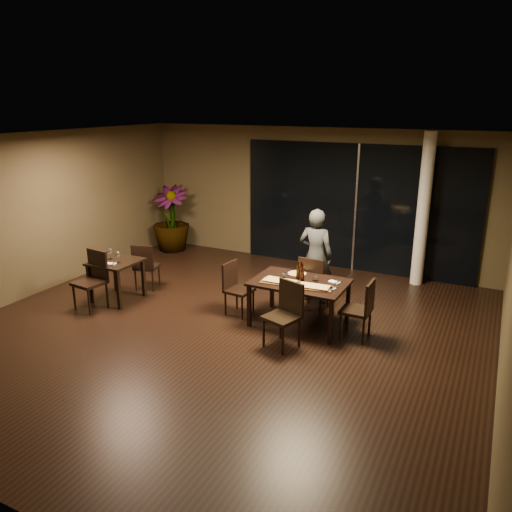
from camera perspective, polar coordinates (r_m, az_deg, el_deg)
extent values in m
plane|color=black|center=(8.10, -3.93, -8.54)|extent=(8.00, 8.00, 0.00)
cube|color=#443A24|center=(11.15, 6.57, 6.74)|extent=(8.00, 0.10, 3.00)
cube|color=#443A24|center=(10.20, -24.20, 4.33)|extent=(0.10, 8.00, 3.00)
cube|color=silver|center=(7.31, -4.43, 13.30)|extent=(8.00, 8.00, 0.04)
cube|color=black|center=(10.80, 11.38, 5.35)|extent=(5.00, 0.06, 2.70)
cylinder|color=silver|center=(10.20, 18.56, 4.96)|extent=(0.24, 0.24, 3.00)
cube|color=black|center=(8.07, 5.01, -3.02)|extent=(1.50, 1.00, 0.04)
cube|color=black|center=(8.10, -0.78, -5.73)|extent=(0.06, 0.06, 0.71)
cube|color=black|center=(7.62, 8.55, -7.49)|extent=(0.06, 0.06, 0.71)
cube|color=black|center=(8.83, 1.85, -3.73)|extent=(0.06, 0.06, 0.71)
cube|color=black|center=(8.39, 10.46, -5.19)|extent=(0.06, 0.06, 0.71)
cube|color=black|center=(9.41, -15.78, -0.64)|extent=(0.80, 0.80, 0.04)
cube|color=black|center=(9.53, -18.48, -3.06)|extent=(0.06, 0.06, 0.71)
cube|color=black|center=(9.08, -15.42, -3.78)|extent=(0.06, 0.06, 0.71)
cube|color=black|center=(9.98, -15.77, -1.88)|extent=(0.06, 0.06, 0.71)
cube|color=black|center=(9.56, -12.73, -2.51)|extent=(0.06, 0.06, 0.71)
cube|color=black|center=(8.78, 6.73, -3.19)|extent=(0.47, 0.47, 0.05)
cylinder|color=black|center=(8.96, 8.24, -4.41)|extent=(0.04, 0.04, 0.47)
cylinder|color=black|center=(9.09, 6.03, -4.02)|extent=(0.04, 0.04, 0.47)
cylinder|color=black|center=(8.64, 7.36, -5.23)|extent=(0.04, 0.04, 0.47)
cylinder|color=black|center=(8.77, 5.07, -4.80)|extent=(0.04, 0.04, 0.47)
cube|color=black|center=(8.51, 6.26, -1.99)|extent=(0.46, 0.06, 0.52)
cube|color=black|center=(7.42, 2.96, -7.05)|extent=(0.58, 0.58, 0.05)
cylinder|color=black|center=(7.51, 0.89, -8.69)|extent=(0.04, 0.04, 0.47)
cylinder|color=black|center=(7.28, 3.06, -9.59)|extent=(0.04, 0.04, 0.47)
cylinder|color=black|center=(7.76, 2.81, -7.82)|extent=(0.04, 0.04, 0.47)
cylinder|color=black|center=(7.54, 4.96, -8.64)|extent=(0.04, 0.04, 0.47)
cube|color=black|center=(7.46, 4.05, -4.75)|extent=(0.45, 0.18, 0.52)
cube|color=black|center=(8.53, -1.92, -3.96)|extent=(0.46, 0.46, 0.05)
cylinder|color=black|center=(8.39, -1.59, -5.92)|extent=(0.03, 0.03, 0.43)
cylinder|color=black|center=(8.66, -0.32, -5.16)|extent=(0.03, 0.03, 0.43)
cylinder|color=black|center=(8.58, -3.51, -5.42)|extent=(0.03, 0.03, 0.43)
cylinder|color=black|center=(8.84, -2.21, -4.70)|extent=(0.03, 0.03, 0.43)
cube|color=black|center=(8.55, -3.00, -2.21)|extent=(0.08, 0.42, 0.48)
cube|color=black|center=(7.84, 11.35, -6.13)|extent=(0.44, 0.44, 0.05)
cylinder|color=black|center=(8.14, 10.39, -6.92)|extent=(0.04, 0.04, 0.45)
cylinder|color=black|center=(7.82, 9.60, -7.91)|extent=(0.04, 0.04, 0.45)
cylinder|color=black|center=(8.05, 12.85, -7.34)|extent=(0.04, 0.04, 0.45)
cylinder|color=black|center=(7.74, 12.17, -8.36)|extent=(0.04, 0.04, 0.45)
cube|color=black|center=(7.70, 12.89, -4.66)|extent=(0.04, 0.44, 0.50)
cube|color=black|center=(9.94, -12.36, -1.21)|extent=(0.53, 0.53, 0.05)
cylinder|color=black|center=(10.10, -11.00, -2.13)|extent=(0.03, 0.03, 0.44)
cylinder|color=black|center=(10.23, -12.83, -2.00)|extent=(0.03, 0.03, 0.44)
cylinder|color=black|center=(9.80, -11.71, -2.79)|extent=(0.03, 0.03, 0.44)
cylinder|color=black|center=(9.93, -13.59, -2.66)|extent=(0.03, 0.03, 0.44)
cube|color=black|center=(9.70, -12.87, -0.21)|extent=(0.42, 0.16, 0.48)
cube|color=black|center=(9.19, -18.51, -2.92)|extent=(0.53, 0.53, 0.05)
cylinder|color=black|center=(9.31, -20.06, -4.42)|extent=(0.04, 0.04, 0.49)
cylinder|color=black|center=(9.01, -18.54, -4.98)|extent=(0.04, 0.04, 0.49)
cylinder|color=black|center=(9.53, -18.20, -3.73)|extent=(0.04, 0.04, 0.49)
cylinder|color=black|center=(9.24, -16.66, -4.25)|extent=(0.04, 0.04, 0.49)
cube|color=black|center=(9.23, -17.62, -0.95)|extent=(0.48, 0.10, 0.54)
imported|color=#2B2E30|center=(9.02, 6.84, 0.01)|extent=(0.59, 0.40, 1.73)
imported|color=#224A18|center=(12.31, -9.70, 4.25)|extent=(0.96, 0.96, 1.59)
cube|color=#412915|center=(7.98, 2.76, -2.99)|extent=(0.64, 0.37, 0.01)
cube|color=#422C15|center=(7.79, 6.64, -3.61)|extent=(0.60, 0.38, 0.01)
cylinder|color=red|center=(8.38, 4.72, -2.04)|extent=(0.30, 0.30, 0.01)
cylinder|color=white|center=(8.20, 3.32, -2.19)|extent=(0.07, 0.07, 0.08)
cylinder|color=white|center=(8.10, 6.77, -2.48)|extent=(0.08, 0.08, 0.10)
cube|color=white|center=(7.81, 8.43, -3.63)|extent=(0.20, 0.13, 0.01)
cube|color=white|center=(8.07, 8.93, -2.96)|extent=(0.20, 0.15, 0.01)
cube|color=silver|center=(9.23, -16.27, -0.84)|extent=(0.21, 0.16, 0.01)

